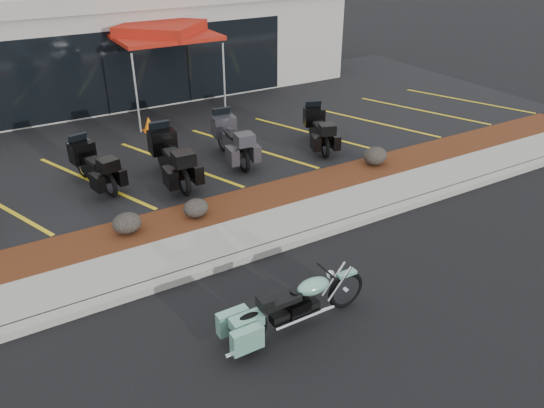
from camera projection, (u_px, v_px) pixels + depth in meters
ground at (290, 277)px, 9.83m from camera, size 90.00×90.00×0.00m
curb at (266, 250)px, 10.48m from camera, size 24.00×0.25×0.15m
sidewalk at (249, 234)px, 11.01m from camera, size 24.00×1.20×0.15m
mulch_bed at (224, 210)px, 11.92m from camera, size 24.00×1.20×0.16m
upper_lot at (146, 136)px, 16.03m from camera, size 26.00×9.60×0.15m
dealership_building at (86, 36)px, 19.89m from camera, size 18.00×8.16×4.00m
boulder_left at (127, 223)px, 10.83m from camera, size 0.60×0.50×0.43m
boulder_mid at (196, 208)px, 11.43m from camera, size 0.56×0.47×0.40m
boulder_right at (375, 156)px, 13.87m from camera, size 0.66×0.55×0.47m
hero_cruiser at (346, 285)px, 8.85m from camera, size 2.61×0.67×0.92m
touring_black_front at (81, 156)px, 13.02m from camera, size 1.15×2.10×1.16m
touring_black_mid at (161, 146)px, 13.38m from camera, size 0.96×2.30×1.32m
touring_grey at (222, 129)px, 14.52m from camera, size 1.03×2.23×1.26m
touring_black_rear at (313, 120)px, 15.36m from camera, size 1.41×2.14×1.16m
traffic_cone at (149, 124)px, 16.11m from camera, size 0.36×0.36×0.45m
popup_canopy at (161, 32)px, 16.66m from camera, size 3.60×3.60×2.86m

